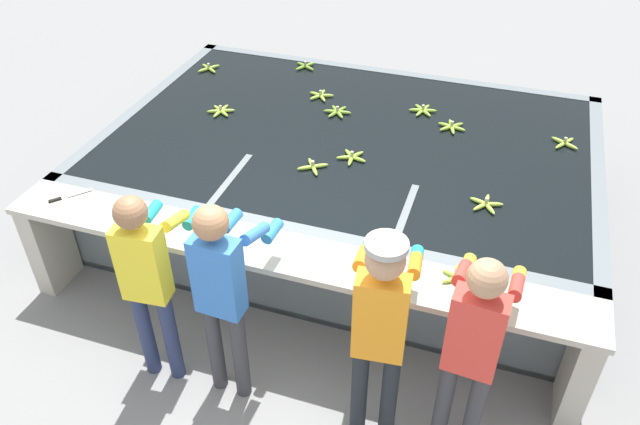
{
  "coord_description": "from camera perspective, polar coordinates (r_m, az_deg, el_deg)",
  "views": [
    {
      "loc": [
        1.36,
        -2.96,
        3.9
      ],
      "look_at": [
        0.0,
        1.1,
        0.65
      ],
      "focal_mm": 35.0,
      "sensor_mm": 36.0,
      "label": 1
    }
  ],
  "objects": [
    {
      "name": "banana_bunch_floating_4",
      "position": [
        6.18,
        21.46,
        5.93
      ],
      "size": [
        0.26,
        0.26,
        0.08
      ],
      "color": "#9EC642",
      "rests_on": "wash_tank"
    },
    {
      "name": "ground_plane",
      "position": [
        5.08,
        -4.06,
        -13.12
      ],
      "size": [
        80.0,
        80.0,
        0.0
      ],
      "primitive_type": "plane",
      "color": "gray",
      "rests_on": "ground"
    },
    {
      "name": "knife_0",
      "position": [
        5.47,
        -22.36,
        1.29
      ],
      "size": [
        0.25,
        0.28,
        0.02
      ],
      "color": "silver",
      "rests_on": "work_ledge"
    },
    {
      "name": "worker_3",
      "position": [
        3.92,
        13.83,
        -11.53
      ],
      "size": [
        0.44,
        0.73,
        1.69
      ],
      "color": "#38383D",
      "rests_on": "ground"
    },
    {
      "name": "banana_bunch_floating_5",
      "position": [
        6.61,
        0.06,
        10.65
      ],
      "size": [
        0.28,
        0.27,
        0.08
      ],
      "color": "#93BC3D",
      "rests_on": "wash_tank"
    },
    {
      "name": "banana_bunch_floating_0",
      "position": [
        5.42,
        -0.66,
        4.22
      ],
      "size": [
        0.25,
        0.25,
        0.08
      ],
      "color": "#93BC3D",
      "rests_on": "wash_tank"
    },
    {
      "name": "banana_bunch_floating_1",
      "position": [
        6.38,
        -9.05,
        9.17
      ],
      "size": [
        0.27,
        0.28,
        0.08
      ],
      "color": "#93BC3D",
      "rests_on": "wash_tank"
    },
    {
      "name": "worker_1",
      "position": [
        4.2,
        -8.96,
        -6.69
      ],
      "size": [
        0.43,
        0.72,
        1.69
      ],
      "color": "#38383D",
      "rests_on": "ground"
    },
    {
      "name": "banana_bunch_floating_6",
      "position": [
        6.4,
        9.38,
        9.21
      ],
      "size": [
        0.28,
        0.28,
        0.08
      ],
      "color": "#8CB738",
      "rests_on": "wash_tank"
    },
    {
      "name": "banana_bunch_ledge_0",
      "position": [
        4.41,
        12.73,
        -5.87
      ],
      "size": [
        0.28,
        0.28,
        0.08
      ],
      "color": "#9EC642",
      "rests_on": "work_ledge"
    },
    {
      "name": "banana_bunch_floating_10",
      "position": [
        7.27,
        -1.36,
        13.24
      ],
      "size": [
        0.26,
        0.26,
        0.08
      ],
      "color": "#75A333",
      "rests_on": "wash_tank"
    },
    {
      "name": "worker_0",
      "position": [
        4.44,
        -15.51,
        -5.41
      ],
      "size": [
        0.45,
        0.73,
        1.65
      ],
      "color": "navy",
      "rests_on": "ground"
    },
    {
      "name": "banana_bunch_floating_9",
      "position": [
        5.56,
        2.93,
        5.08
      ],
      "size": [
        0.28,
        0.27,
        0.08
      ],
      "color": "#8CB738",
      "rests_on": "wash_tank"
    },
    {
      "name": "banana_bunch_floating_7",
      "position": [
        7.33,
        -10.13,
        12.85
      ],
      "size": [
        0.25,
        0.25,
        0.08
      ],
      "color": "#93BC3D",
      "rests_on": "wash_tank"
    },
    {
      "name": "work_ledge",
      "position": [
        4.74,
        -3.39,
        -6.02
      ],
      "size": [
        4.54,
        0.45,
        0.93
      ],
      "color": "#B7B2A3",
      "rests_on": "ground"
    },
    {
      "name": "worker_2",
      "position": [
        3.86,
        5.54,
        -10.14
      ],
      "size": [
        0.45,
        0.74,
        1.75
      ],
      "color": "#1E2328",
      "rests_on": "ground"
    },
    {
      "name": "banana_bunch_floating_8",
      "position": [
        6.29,
        1.6,
        9.2
      ],
      "size": [
        0.28,
        0.27,
        0.08
      ],
      "color": "#75A333",
      "rests_on": "wash_tank"
    },
    {
      "name": "banana_bunch_floating_3",
      "position": [
        6.16,
        11.94,
        7.69
      ],
      "size": [
        0.28,
        0.28,
        0.08
      ],
      "color": "#8CB738",
      "rests_on": "wash_tank"
    },
    {
      "name": "wash_tank",
      "position": [
        6.18,
        2.64,
        3.33
      ],
      "size": [
        4.54,
        3.11,
        0.93
      ],
      "color": "slate",
      "rests_on": "ground"
    },
    {
      "name": "banana_bunch_floating_2",
      "position": [
        5.15,
        14.93,
        0.76
      ],
      "size": [
        0.28,
        0.27,
        0.08
      ],
      "color": "#9EC642",
      "rests_on": "wash_tank"
    }
  ]
}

